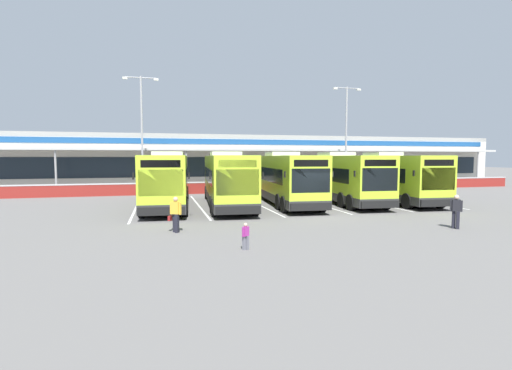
% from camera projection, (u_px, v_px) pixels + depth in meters
% --- Properties ---
extents(ground_plane, '(200.00, 200.00, 0.00)m').
position_uv_depth(ground_plane, '(316.00, 215.00, 22.01)').
color(ground_plane, '#605E5B').
extents(terminal_building, '(70.00, 13.00, 6.00)m').
position_uv_depth(terminal_building, '(231.00, 160.00, 47.76)').
color(terminal_building, beige).
rests_on(terminal_building, ground).
extents(red_barrier_wall, '(60.00, 0.40, 1.10)m').
position_uv_depth(red_barrier_wall, '(255.00, 187.00, 35.97)').
color(red_barrier_wall, maroon).
rests_on(red_barrier_wall, ground).
extents(coach_bus_leftmost, '(3.69, 12.31, 3.78)m').
position_uv_depth(coach_bus_leftmost, '(168.00, 181.00, 25.54)').
color(coach_bus_leftmost, '#B7DB2D').
rests_on(coach_bus_leftmost, ground).
extents(coach_bus_left_centre, '(3.69, 12.31, 3.78)m').
position_uv_depth(coach_bus_left_centre, '(227.00, 180.00, 25.89)').
color(coach_bus_left_centre, '#B7DB2D').
rests_on(coach_bus_left_centre, ground).
extents(coach_bus_centre, '(3.69, 12.31, 3.78)m').
position_uv_depth(coach_bus_centre, '(285.00, 179.00, 27.29)').
color(coach_bus_centre, '#B7DB2D').
rests_on(coach_bus_centre, ground).
extents(coach_bus_right_centre, '(3.69, 12.31, 3.78)m').
position_uv_depth(coach_bus_right_centre, '(340.00, 178.00, 28.34)').
color(coach_bus_right_centre, '#B7DB2D').
rests_on(coach_bus_right_centre, ground).
extents(coach_bus_rightmost, '(3.69, 12.31, 3.78)m').
position_uv_depth(coach_bus_rightmost, '(388.00, 178.00, 29.05)').
color(coach_bus_rightmost, '#B7DB2D').
rests_on(coach_bus_rightmost, ground).
extents(bay_stripe_far_west, '(0.14, 13.00, 0.01)m').
position_uv_depth(bay_stripe_far_west, '(136.00, 207.00, 25.18)').
color(bay_stripe_far_west, silver).
rests_on(bay_stripe_far_west, ground).
extents(bay_stripe_west, '(0.14, 13.00, 0.01)m').
position_uv_depth(bay_stripe_west, '(199.00, 205.00, 26.23)').
color(bay_stripe_west, silver).
rests_on(bay_stripe_west, ground).
extents(bay_stripe_mid_west, '(0.14, 13.00, 0.01)m').
position_uv_depth(bay_stripe_mid_west, '(256.00, 204.00, 27.28)').
color(bay_stripe_mid_west, silver).
rests_on(bay_stripe_mid_west, ground).
extents(bay_stripe_centre, '(0.14, 13.00, 0.01)m').
position_uv_depth(bay_stripe_centre, '(310.00, 202.00, 28.33)').
color(bay_stripe_centre, silver).
rests_on(bay_stripe_centre, ground).
extents(bay_stripe_mid_east, '(0.14, 13.00, 0.01)m').
position_uv_depth(bay_stripe_mid_east, '(359.00, 200.00, 29.38)').
color(bay_stripe_mid_east, silver).
rests_on(bay_stripe_mid_east, ground).
extents(bay_stripe_east, '(0.14, 13.00, 0.01)m').
position_uv_depth(bay_stripe_east, '(405.00, 199.00, 30.43)').
color(bay_stripe_east, silver).
rests_on(bay_stripe_east, ground).
extents(pedestrian_with_handbag, '(0.62, 0.52, 1.62)m').
position_uv_depth(pedestrian_with_handbag, '(175.00, 214.00, 16.81)').
color(pedestrian_with_handbag, black).
rests_on(pedestrian_with_handbag, ground).
extents(pedestrian_in_dark_coat, '(0.49, 0.42, 1.62)m').
position_uv_depth(pedestrian_in_dark_coat, '(456.00, 210.00, 17.68)').
color(pedestrian_in_dark_coat, black).
rests_on(pedestrian_in_dark_coat, ground).
extents(pedestrian_child, '(0.31, 0.23, 1.00)m').
position_uv_depth(pedestrian_child, '(246.00, 235.00, 13.63)').
color(pedestrian_child, slate).
rests_on(pedestrian_child, ground).
extents(lamp_post_west, '(3.24, 0.28, 11.00)m').
position_uv_depth(lamp_post_west, '(142.00, 127.00, 35.34)').
color(lamp_post_west, '#9E9EA3').
rests_on(lamp_post_west, ground).
extents(lamp_post_centre, '(3.24, 0.28, 11.00)m').
position_uv_depth(lamp_post_centre, '(346.00, 131.00, 40.63)').
color(lamp_post_centre, '#9E9EA3').
rests_on(lamp_post_centre, ground).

